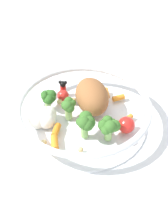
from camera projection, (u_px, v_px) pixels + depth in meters
The scene contains 2 objects.
ground_plane at pixel (89, 123), 0.62m from camera, with size 2.40×2.40×0.00m, color white.
food_container at pixel (83, 110), 0.61m from camera, with size 0.25×0.25×0.07m.
Camera 1 is at (0.07, -0.44, 0.44)m, focal length 51.41 mm.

